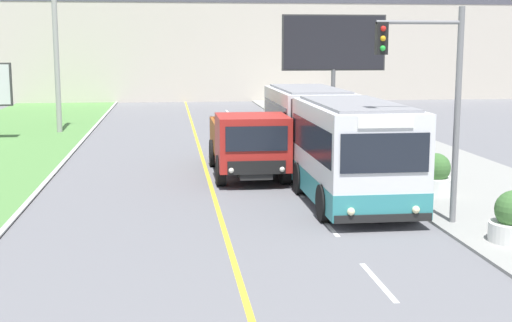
{
  "coord_description": "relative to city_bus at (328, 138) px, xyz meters",
  "views": [
    {
      "loc": [
        -1.34,
        -5.48,
        4.7
      ],
      "look_at": [
        1.1,
        14.47,
        1.4
      ],
      "focal_mm": 50.0,
      "sensor_mm": 36.0,
      "label": 1
    }
  ],
  "objects": [
    {
      "name": "traffic_light_mast",
      "position": [
        1.39,
        -5.91,
        2.05
      ],
      "size": [
        2.28,
        0.32,
        5.64
      ],
      "color": "slate",
      "rests_on": "ground_plane"
    },
    {
      "name": "billboard_large",
      "position": [
        3.79,
        15.56,
        3.08
      ],
      "size": [
        5.79,
        0.24,
        6.31
      ],
      "color": "#59595B",
      "rests_on": "ground_plane"
    },
    {
      "name": "utility_pole_far",
      "position": [
        -11.18,
        15.75,
        3.86
      ],
      "size": [
        1.8,
        0.28,
        10.71
      ],
      "color": "#9E9E99",
      "rests_on": "ground_plane"
    },
    {
      "name": "planter_round_third",
      "position": [
        2.74,
        3.13,
        -0.94
      ],
      "size": [
        1.1,
        1.1,
        1.23
      ],
      "color": "silver",
      "rests_on": "sidewalk_right"
    },
    {
      "name": "city_bus",
      "position": [
        0.0,
        0.0,
        0.0
      ],
      "size": [
        2.73,
        13.04,
        3.06
      ],
      "color": "silver",
      "rests_on": "ground_plane"
    },
    {
      "name": "planter_round_second",
      "position": [
        2.92,
        -2.37,
        -0.92
      ],
      "size": [
        1.15,
        1.15,
        1.28
      ],
      "color": "silver",
      "rests_on": "sidewalk_right"
    },
    {
      "name": "dump_truck",
      "position": [
        -2.53,
        1.28,
        -0.36
      ],
      "size": [
        2.48,
        6.81,
        2.33
      ],
      "color": "black",
      "rests_on": "ground_plane"
    }
  ]
}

